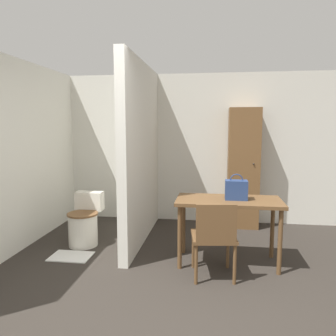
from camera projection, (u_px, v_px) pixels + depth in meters
name	position (u px, v px, depth m)	size (l,w,h in m)	color
ground_plane	(154.00, 335.00, 2.59)	(16.00, 16.00, 0.00)	#2D2823
wall_back	(188.00, 148.00, 5.63)	(5.11, 0.12, 2.50)	silver
wall_left	(17.00, 156.00, 4.29)	(0.12, 4.20, 2.50)	silver
partition_wall	(141.00, 153.00, 4.64)	(0.12, 2.07, 2.50)	silver
dining_table	(229.00, 207.00, 3.86)	(1.23, 0.60, 0.78)	brown
wooden_chair	(214.00, 235.00, 3.48)	(0.52, 0.52, 0.85)	brown
toilet	(84.00, 223.00, 4.53)	(0.42, 0.56, 0.70)	silver
handbag	(236.00, 190.00, 3.82)	(0.26, 0.16, 0.30)	navy
wooden_cabinet	(243.00, 168.00, 5.27)	(0.49, 0.42, 1.92)	brown
bath_mat	(71.00, 256.00, 4.12)	(0.51, 0.36, 0.01)	silver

